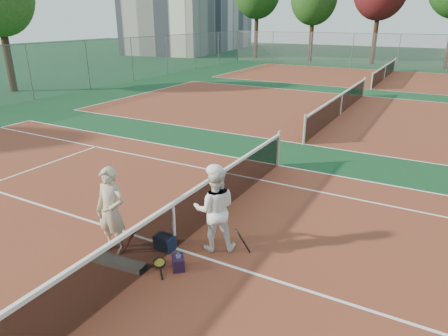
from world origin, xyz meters
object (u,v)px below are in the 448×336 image
Objects in this scene: net_main at (174,226)px; sports_bag_purple at (178,263)px; player_b at (215,209)px; water_bottle at (179,262)px; player_a at (111,211)px; sports_bag_navy at (165,243)px; racket_black_held at (239,242)px; racket_red at (133,242)px; racket_spare at (159,263)px.

net_main reaches higher than sports_bag_purple.
player_b reaches higher than water_bottle.
sports_bag_navy is at bearing 25.87° from player_a.
player_a is 3.20× the size of racket_black_held.
racket_red is at bearing -178.55° from sports_bag_purple.
player_b is 5.64× the size of sports_bag_purple.
racket_red reaches higher than sports_bag_purple.
player_b reaches higher than racket_spare.
racket_spare is (0.66, -0.06, -0.22)m from racket_red.
sports_bag_navy is (-0.24, 0.50, 0.11)m from racket_spare.
sports_bag_navy reaches higher than water_bottle.
racket_red is 1.04m from sports_bag_purple.
player_b is (1.68, 1.05, -0.02)m from player_a.
player_a is 0.73m from racket_red.
water_bottle is at bearing 11.07° from racket_black_held.
water_bottle is at bearing -27.73° from sports_bag_purple.
sports_bag_navy is at bearing -142.92° from net_main.
player_b is at bearing 26.37° from player_a.
player_b is 5.70× the size of water_bottle.
player_a is 3.24× the size of racket_red.
racket_red is at bearing 7.37° from player_b.
sports_bag_navy is 1.26× the size of sports_bag_purple.
net_main is 0.78m from racket_spare.
sports_bag_navy is at bearing 146.21° from water_bottle.
racket_spare is (-1.13, -1.06, -0.23)m from racket_black_held.
racket_black_held is 1.82× the size of water_bottle.
net_main reaches higher than water_bottle.
sports_bag_purple is at bearing -15.87° from racket_red.
water_bottle is at bearing 47.09° from player_b.
water_bottle is (0.47, -0.54, -0.36)m from net_main.
player_a reaches higher than sports_bag_navy.
racket_black_held is at bearing 11.89° from racket_red.
racket_red is at bearing -179.07° from water_bottle.
sports_bag_navy is (-1.37, -0.56, -0.12)m from racket_black_held.
racket_spare is 0.56m from sports_bag_navy.
player_b is (0.69, 0.42, 0.34)m from net_main.
racket_spare is 0.39m from sports_bag_purple.
sports_bag_navy is at bearing 2.32° from player_b.
player_a is 1.63m from sports_bag_purple.
sports_bag_purple is (0.37, 0.09, 0.08)m from racket_spare.
player_b reaches higher than sports_bag_purple.
racket_red is 1.78× the size of sports_bag_purple.
net_main is at bearing -36.19° from racket_spare.
racket_black_held is at bearing 52.18° from sports_bag_purple.
racket_red is at bearing -136.32° from net_main.
net_main is 0.80m from sports_bag_purple.
racket_spare is 1.98× the size of sports_bag_purple.
player_a reaches higher than racket_spare.
racket_black_held reaches higher than sports_bag_navy.
sports_bag_navy reaches higher than sports_bag_purple.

